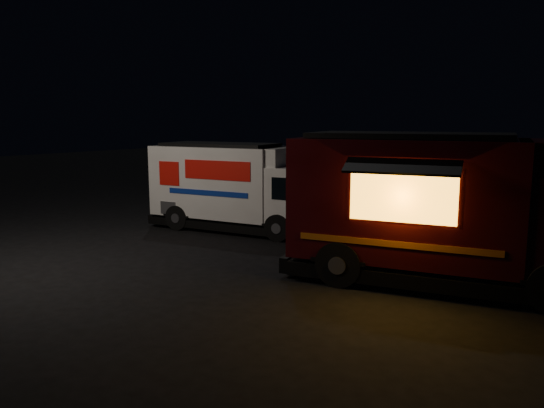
{
  "coord_description": "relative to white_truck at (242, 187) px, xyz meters",
  "views": [
    {
      "loc": [
        10.04,
        -9.6,
        3.56
      ],
      "look_at": [
        1.34,
        2.0,
        1.2
      ],
      "focal_mm": 35.0,
      "sensor_mm": 36.0,
      "label": 1
    }
  ],
  "objects": [
    {
      "name": "ground",
      "position": [
        0.74,
        -3.18,
        -1.38
      ],
      "size": [
        80.0,
        80.0,
        0.0
      ],
      "primitive_type": "plane",
      "color": "black",
      "rests_on": "ground"
    },
    {
      "name": "white_truck",
      "position": [
        0.0,
        0.0,
        0.0
      ],
      "size": [
        6.37,
        3.14,
        2.76
      ],
      "primitive_type": null,
      "rotation": [
        0.0,
        0.0,
        0.18
      ],
      "color": "white",
      "rests_on": "ground"
    },
    {
      "name": "red_truck",
      "position": [
        7.17,
        -1.61,
        0.24
      ],
      "size": [
        7.37,
        4.09,
        3.24
      ],
      "primitive_type": null,
      "rotation": [
        0.0,
        0.0,
        0.23
      ],
      "color": "#33090D",
      "rests_on": "ground"
    }
  ]
}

